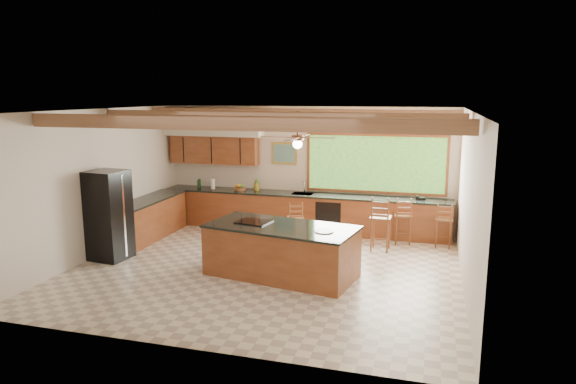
# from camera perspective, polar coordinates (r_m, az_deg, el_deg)

# --- Properties ---
(ground) EXTENTS (7.20, 7.20, 0.00)m
(ground) POSITION_cam_1_polar(r_m,az_deg,el_deg) (9.95, -2.54, -8.52)
(ground) COLOR beige
(ground) RESTS_ON ground
(room_shell) EXTENTS (7.27, 6.54, 3.02)m
(room_shell) POSITION_cam_1_polar(r_m,az_deg,el_deg) (10.11, -2.40, 4.70)
(room_shell) COLOR beige
(room_shell) RESTS_ON ground
(counter_run) EXTENTS (7.12, 3.10, 1.24)m
(counter_run) POSITION_cam_1_polar(r_m,az_deg,el_deg) (12.36, -2.52, -2.39)
(counter_run) COLOR brown
(counter_run) RESTS_ON ground
(island) EXTENTS (2.89, 1.72, 0.96)m
(island) POSITION_cam_1_polar(r_m,az_deg,el_deg) (9.46, -0.73, -6.51)
(island) COLOR brown
(island) RESTS_ON ground
(refrigerator) EXTENTS (0.77, 0.75, 1.80)m
(refrigerator) POSITION_cam_1_polar(r_m,az_deg,el_deg) (10.91, -19.30, -2.45)
(refrigerator) COLOR black
(refrigerator) RESTS_ON ground
(bar_stool_a) EXTENTS (0.44, 0.44, 0.97)m
(bar_stool_a) POSITION_cam_1_polar(r_m,az_deg,el_deg) (11.33, 0.76, -3.04)
(bar_stool_a) COLOR brown
(bar_stool_a) RESTS_ON ground
(bar_stool_b) EXTENTS (0.45, 0.45, 1.07)m
(bar_stool_b) POSITION_cam_1_polar(r_m,az_deg,el_deg) (11.62, 12.61, -2.67)
(bar_stool_b) COLOR brown
(bar_stool_b) RESTS_ON ground
(bar_stool_c) EXTENTS (0.44, 0.44, 1.19)m
(bar_stool_c) POSITION_cam_1_polar(r_m,az_deg,el_deg) (10.99, 10.25, -2.97)
(bar_stool_c) COLOR brown
(bar_stool_c) RESTS_ON ground
(bar_stool_d) EXTENTS (0.38, 0.38, 1.01)m
(bar_stool_d) POSITION_cam_1_polar(r_m,az_deg,el_deg) (11.63, 16.97, -3.04)
(bar_stool_d) COLOR brown
(bar_stool_d) RESTS_ON ground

